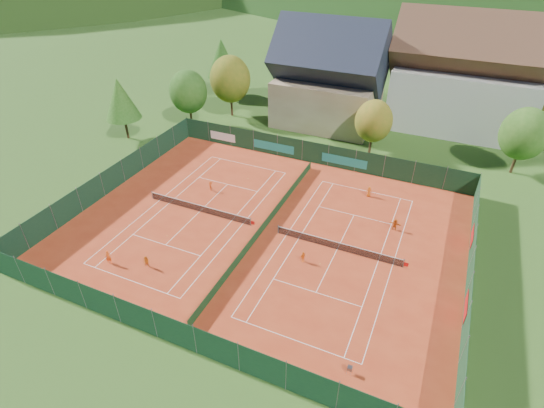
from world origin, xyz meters
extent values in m
plane|color=#2A5119|center=(0.00, 0.00, -0.02)|extent=(600.00, 600.00, 0.00)
cube|color=#AE3519|center=(0.00, 0.00, 0.01)|extent=(40.00, 32.00, 0.01)
cube|color=white|center=(-8.00, 11.88, 0.01)|extent=(10.97, 0.06, 0.00)
cube|color=white|center=(-8.00, -11.88, 0.01)|extent=(10.97, 0.06, 0.00)
cube|color=white|center=(-13.48, 0.00, 0.01)|extent=(0.06, 23.77, 0.00)
cube|color=white|center=(-2.51, 0.00, 0.01)|extent=(0.06, 23.77, 0.00)
cube|color=white|center=(-12.12, 0.00, 0.01)|extent=(0.06, 23.77, 0.00)
cube|color=white|center=(-3.88, 0.00, 0.01)|extent=(0.06, 23.77, 0.00)
cube|color=white|center=(-8.00, 6.40, 0.01)|extent=(8.23, 0.06, 0.00)
cube|color=white|center=(-8.00, -6.40, 0.01)|extent=(8.23, 0.06, 0.00)
cube|color=white|center=(-8.00, 0.00, 0.01)|extent=(0.06, 12.80, 0.00)
cube|color=white|center=(8.00, 11.88, 0.01)|extent=(10.97, 0.06, 0.00)
cube|color=white|center=(8.00, -11.88, 0.01)|extent=(10.97, 0.06, 0.00)
cube|color=white|center=(2.51, 0.00, 0.01)|extent=(0.06, 23.77, 0.00)
cube|color=white|center=(13.48, 0.00, 0.01)|extent=(0.06, 23.77, 0.00)
cube|color=white|center=(3.88, 0.00, 0.01)|extent=(0.06, 23.77, 0.00)
cube|color=white|center=(12.12, 0.00, 0.01)|extent=(0.06, 23.77, 0.00)
cube|color=white|center=(8.00, 6.40, 0.01)|extent=(8.23, 0.06, 0.00)
cube|color=white|center=(8.00, -6.40, 0.01)|extent=(8.23, 0.06, 0.00)
cube|color=white|center=(8.00, 0.00, 0.01)|extent=(0.06, 12.80, 0.00)
cylinder|color=#59595B|center=(-14.40, 0.00, 0.51)|extent=(0.10, 0.10, 1.02)
cylinder|color=#59595B|center=(-1.60, 0.00, 0.51)|extent=(0.10, 0.10, 1.02)
cube|color=black|center=(-8.00, 0.00, 0.46)|extent=(12.80, 0.02, 0.86)
cube|color=white|center=(-8.00, 0.00, 0.89)|extent=(12.80, 0.04, 0.06)
cube|color=red|center=(-1.35, 0.00, 0.45)|extent=(0.40, 0.04, 0.40)
cylinder|color=#59595B|center=(1.60, 0.00, 0.51)|extent=(0.10, 0.10, 1.02)
cylinder|color=#59595B|center=(14.40, 0.00, 0.51)|extent=(0.10, 0.10, 1.02)
cube|color=black|center=(8.00, 0.00, 0.46)|extent=(12.80, 0.02, 0.86)
cube|color=white|center=(8.00, 0.00, 0.89)|extent=(12.80, 0.04, 0.06)
cube|color=red|center=(14.65, 0.00, 0.45)|extent=(0.40, 0.04, 0.40)
cube|color=#14381A|center=(0.00, 0.00, 0.50)|extent=(0.03, 28.80, 1.00)
cube|color=#12331D|center=(0.00, 16.00, 1.50)|extent=(40.00, 0.04, 3.00)
cube|color=teal|center=(-6.00, 15.94, 1.20)|extent=(6.00, 0.03, 1.20)
cube|color=teal|center=(4.00, 15.94, 1.20)|extent=(6.00, 0.03, 1.20)
cube|color=silver|center=(-14.00, 15.94, 1.20)|extent=(4.00, 0.03, 1.20)
cube|color=#133621|center=(0.00, -16.00, 1.50)|extent=(40.00, 0.04, 3.00)
cube|color=#133420|center=(-20.00, 0.00, 1.50)|extent=(0.04, 32.00, 3.00)
cube|color=#143920|center=(20.00, 0.00, 1.50)|extent=(0.04, 32.00, 3.00)
cube|color=#B21414|center=(19.94, -4.00, 1.20)|extent=(0.03, 3.00, 1.20)
cube|color=#B21414|center=(19.94, 6.00, 1.20)|extent=(0.03, 3.00, 1.20)
cube|color=tan|center=(-3.00, 30.00, 3.50)|extent=(15.00, 12.00, 7.00)
cube|color=#1E2333|center=(-3.00, 30.00, 10.00)|extent=(16.20, 12.00, 12.00)
cube|color=silver|center=(16.00, 36.00, 4.50)|extent=(20.00, 11.00, 9.00)
cube|color=brown|center=(16.00, 36.00, 11.75)|extent=(21.60, 11.00, 11.00)
cylinder|color=#402C16|center=(-22.00, 20.00, 1.40)|extent=(0.36, 0.36, 2.80)
ellipsoid|color=#285919|center=(-22.00, 20.00, 5.40)|extent=(5.72, 5.72, 6.58)
cylinder|color=#4A2B1A|center=(-18.00, 26.00, 1.57)|extent=(0.36, 0.36, 3.15)
ellipsoid|color=olive|center=(-18.00, 26.00, 6.07)|extent=(6.44, 6.44, 7.40)
cylinder|color=#4B2A1A|center=(-24.00, 34.00, 1.75)|extent=(0.36, 0.36, 3.50)
cone|color=#215017|center=(-24.00, 34.00, 6.75)|extent=(5.60, 5.60, 6.50)
cylinder|color=#452C18|center=(6.00, 22.00, 1.22)|extent=(0.36, 0.36, 2.45)
ellipsoid|color=olive|center=(6.00, 22.00, 4.72)|extent=(5.01, 5.01, 5.76)
cylinder|color=#4A321A|center=(24.00, 24.00, 1.40)|extent=(0.36, 0.36, 2.80)
ellipsoid|color=#31601B|center=(24.00, 24.00, 5.40)|extent=(5.72, 5.72, 6.58)
cylinder|color=#442918|center=(-28.00, 12.00, 1.57)|extent=(0.36, 0.36, 3.15)
cone|color=#2C5F1B|center=(-28.00, 12.00, 6.07)|extent=(5.04, 5.04, 5.85)
cylinder|color=#432818|center=(26.00, 40.00, 1.75)|extent=(0.36, 0.36, 3.50)
ellipsoid|color=olive|center=(26.00, 40.00, 6.75)|extent=(7.15, 7.15, 8.22)
ellipsoid|color=black|center=(10.00, 300.00, -42.35)|extent=(440.00, 440.00, 242.00)
ellipsoid|color=black|center=(-220.00, 160.00, -35.70)|extent=(340.00, 340.00, 204.00)
cylinder|color=slate|center=(12.66, -13.10, 0.40)|extent=(0.02, 0.02, 0.80)
cylinder|color=slate|center=(12.96, -13.10, 0.40)|extent=(0.02, 0.02, 0.80)
cylinder|color=slate|center=(12.66, -12.80, 0.40)|extent=(0.02, 0.02, 0.80)
cylinder|color=slate|center=(12.96, -12.80, 0.40)|extent=(0.02, 0.02, 0.80)
cube|color=slate|center=(12.81, -12.95, 0.55)|extent=(0.34, 0.34, 0.30)
ellipsoid|color=#CCD833|center=(12.81, -12.95, 0.58)|extent=(0.28, 0.28, 0.16)
sphere|color=#CCD833|center=(-8.71, -5.16, 0.03)|extent=(0.07, 0.07, 0.07)
sphere|color=#CCD833|center=(5.87, -11.91, 0.03)|extent=(0.07, 0.07, 0.07)
sphere|color=#CCD833|center=(2.66, 3.60, 0.03)|extent=(0.07, 0.07, 0.07)
sphere|color=#CCD833|center=(-6.28, 8.63, 0.03)|extent=(0.07, 0.07, 0.07)
sphere|color=#CCD833|center=(7.13, -2.72, 0.03)|extent=(0.07, 0.07, 0.07)
imported|color=#F05215|center=(-11.26, -10.78, 0.73)|extent=(0.63, 0.56, 1.46)
imported|color=orange|center=(-7.66, -9.75, 0.61)|extent=(0.64, 0.53, 1.22)
imported|color=#CF4012|center=(-9.13, 4.38, 0.59)|extent=(0.88, 0.80, 1.18)
imported|color=orange|center=(5.50, -3.07, 0.59)|extent=(0.56, 0.75, 1.18)
imported|color=#D35A12|center=(8.53, 10.84, 0.66)|extent=(0.74, 0.61, 1.31)
imported|color=#CF5412|center=(12.54, 5.57, 0.66)|extent=(1.25, 0.47, 1.33)
camera|label=1|loc=(15.26, -32.14, 27.39)|focal=28.00mm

